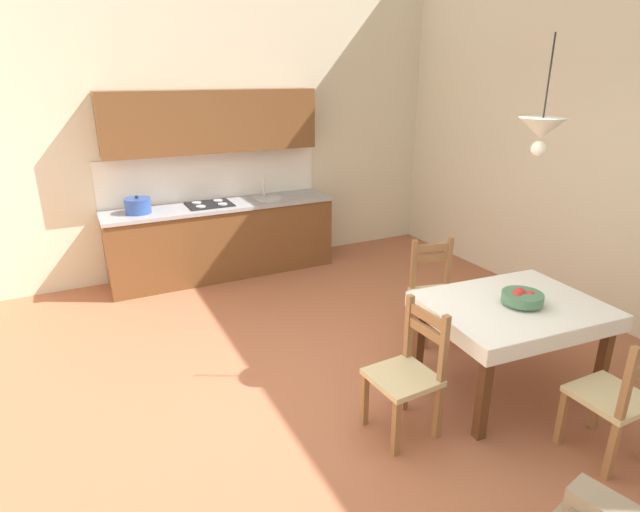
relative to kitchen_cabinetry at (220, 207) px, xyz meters
The scene contains 10 objects.
ground_plane 3.05m from the kitchen_cabinetry, 90.13° to the right, with size 6.69×6.96×0.10m, color #A86042.
wall_back 1.21m from the kitchen_cabinetry, 91.14° to the left, with size 6.69×0.12×4.03m, color beige.
wall_right 4.41m from the kitchen_cabinetry, 43.18° to the right, with size 0.12×6.96×4.03m, color beige.
kitchen_cabinetry is the anchor object (origin of this frame).
dining_table 3.68m from the kitchen_cabinetry, 69.82° to the right, with size 1.36×1.09×0.75m.
dining_chair_camera_side 4.52m from the kitchen_cabinetry, 73.13° to the right, with size 0.42×0.42×0.93m.
dining_chair_kitchen_side 2.85m from the kitchen_cabinetry, 61.90° to the right, with size 0.51×0.51×0.93m.
dining_chair_tv_side 3.53m from the kitchen_cabinetry, 85.36° to the right, with size 0.44×0.44×0.93m.
fruit_bowl 3.72m from the kitchen_cabinetry, 69.70° to the right, with size 0.30×0.30×0.12m.
pendant_lamp 3.82m from the kitchen_cabinetry, 67.59° to the right, with size 0.32×0.32×0.80m.
Camera 1 is at (-1.59, -3.00, 2.39)m, focal length 28.66 mm.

